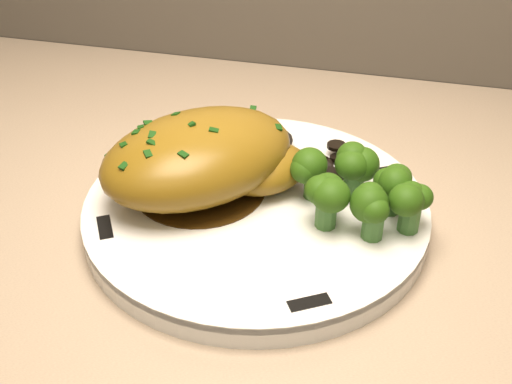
# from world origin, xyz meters

# --- Properties ---
(plate) EXTENTS (0.40, 0.40, 0.02)m
(plate) POSITION_xyz_m (-0.34, 1.65, 0.81)
(plate) COLOR white
(plate) RESTS_ON counter
(rim_accent_0) EXTENTS (0.03, 0.03, 0.00)m
(rim_accent_0) POSITION_xyz_m (-0.22, 1.72, 0.82)
(rim_accent_0) COLOR black
(rim_accent_0) RESTS_ON plate
(rim_accent_1) EXTENTS (0.03, 0.03, 0.00)m
(rim_accent_1) POSITION_xyz_m (-0.40, 1.76, 0.82)
(rim_accent_1) COLOR black
(rim_accent_1) RESTS_ON plate
(rim_accent_2) EXTENTS (0.03, 0.03, 0.00)m
(rim_accent_2) POSITION_xyz_m (-0.45, 1.58, 0.82)
(rim_accent_2) COLOR black
(rim_accent_2) RESTS_ON plate
(rim_accent_3) EXTENTS (0.03, 0.03, 0.00)m
(rim_accent_3) POSITION_xyz_m (-0.27, 1.54, 0.82)
(rim_accent_3) COLOR black
(rim_accent_3) RESTS_ON plate
(gravy_pool) EXTENTS (0.12, 0.12, 0.00)m
(gravy_pool) POSITION_xyz_m (-0.39, 1.65, 0.82)
(gravy_pool) COLOR #352009
(gravy_pool) RESTS_ON plate
(chicken_breast) EXTENTS (0.21, 0.21, 0.07)m
(chicken_breast) POSITION_xyz_m (-0.38, 1.66, 0.86)
(chicken_breast) COLOR #8B6418
(chicken_breast) RESTS_ON plate
(mushroom_pile) EXTENTS (0.09, 0.07, 0.02)m
(mushroom_pile) POSITION_xyz_m (-0.31, 1.71, 0.83)
(mushroom_pile) COLOR black
(mushroom_pile) RESTS_ON plate
(broccoli_florets) EXTENTS (0.11, 0.08, 0.04)m
(broccoli_florets) POSITION_xyz_m (-0.25, 1.65, 0.85)
(broccoli_florets) COLOR #407330
(broccoli_florets) RESTS_ON plate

